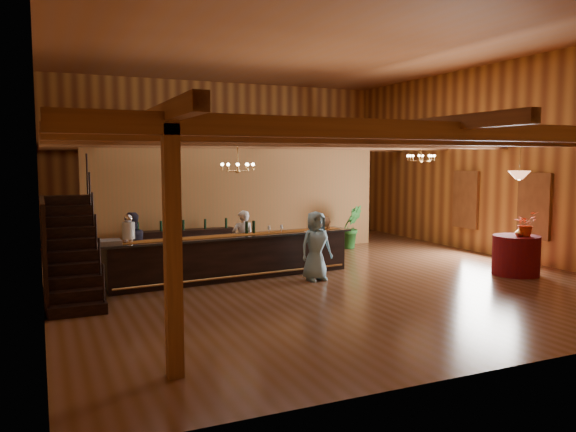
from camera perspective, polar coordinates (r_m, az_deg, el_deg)
name	(u,v)px	position (r m, az deg, el deg)	size (l,w,h in m)	color
floor	(305,271)	(14.07, 1.74, -5.59)	(14.00, 14.00, 0.00)	brown
ceiling	(306,45)	(14.07, 1.82, 16.96)	(14.00, 14.00, 0.00)	brown
wall_back	(220,160)	(20.33, -6.88, 5.66)	(12.00, 0.10, 5.50)	#B77B34
wall_front	(537,161)	(8.09, 24.00, 5.17)	(12.00, 0.10, 5.50)	#B77B34
wall_left	(37,160)	(12.42, -24.11, 5.19)	(0.10, 14.00, 5.50)	#B77B34
wall_right	(493,160)	(17.27, 20.08, 5.35)	(0.10, 14.00, 5.50)	#B77B34
beam_grid	(297,141)	(14.26, 0.89, 7.66)	(11.90, 13.90, 0.39)	brown
support_posts	(314,209)	(13.40, 2.70, 0.76)	(9.20, 10.20, 3.20)	brown
partition_wall	(240,200)	(16.89, -4.95, 1.60)	(9.00, 0.18, 3.10)	brown
window_right_front	(534,206)	(16.17, 23.75, 0.95)	(0.12, 1.05, 1.75)	white
window_right_back	(466,200)	(18.01, 17.63, 1.61)	(0.12, 1.05, 1.75)	white
staircase	(72,250)	(11.82, -21.10, -3.22)	(1.00, 2.80, 2.00)	black
backroom_boxes	(226,227)	(18.94, -6.31, -1.07)	(4.10, 0.60, 1.10)	black
tasting_bar	(234,257)	(13.09, -5.54, -4.16)	(6.16, 1.33, 1.03)	black
beverage_dispenser	(129,229)	(12.27, -15.90, -1.30)	(0.26, 0.26, 0.60)	silver
glass_rack_tray	(108,242)	(12.12, -17.78, -2.57)	(0.50, 0.50, 0.10)	gray
raffle_drum	(323,222)	(14.10, 3.59, -0.65)	(0.34, 0.24, 0.30)	#8E5B3B
bar_bottle_0	(247,228)	(13.26, -4.23, -1.18)	(0.07, 0.07, 0.30)	black
bar_bottle_1	(254,227)	(13.34, -3.51, -1.13)	(0.07, 0.07, 0.30)	black
bar_bottle_2	(254,227)	(13.34, -3.50, -1.13)	(0.07, 0.07, 0.30)	black
backbar_shelf	(184,244)	(15.98, -10.54, -2.84)	(2.89, 0.45, 0.81)	black
round_table	(516,255)	(14.59, 22.15, -3.71)	(1.10, 1.10, 0.95)	maroon
chandelier_left	(238,167)	(13.36, -5.13, 5.02)	(0.80, 0.80, 0.76)	tan
chandelier_right	(421,158)	(16.99, 13.35, 5.79)	(0.80, 0.80, 0.53)	tan
pendant_lamp	(519,175)	(14.41, 22.44, 3.87)	(0.52, 0.52, 0.90)	tan
bartender	(243,241)	(13.99, -4.59, -2.52)	(0.55, 0.36, 1.52)	white
staff_second	(131,247)	(13.25, -15.65, -3.04)	(0.77, 0.60, 1.58)	#29283D
guest	(316,246)	(12.87, 2.86, -3.05)	(0.78, 0.51, 1.59)	#7EB5CF
floor_plant	(351,227)	(17.63, 6.38, -1.09)	(0.75, 0.60, 1.35)	#1C531C
table_flowers	(525,224)	(14.49, 22.98, -0.73)	(0.53, 0.46, 0.59)	red
table_vase	(519,230)	(14.36, 22.46, -1.30)	(0.16, 0.16, 0.32)	tan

